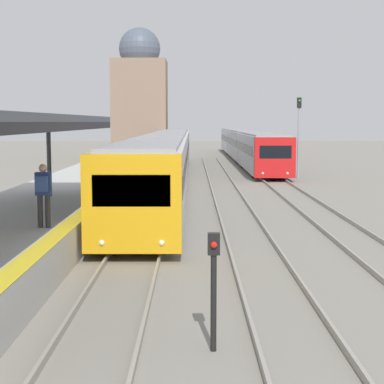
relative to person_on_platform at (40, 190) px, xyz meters
The scene contains 6 objects.
person_on_platform is the anchor object (origin of this frame).
train_near 23.58m from the person_on_platform, 84.51° to the left, with size 2.69×46.29×3.04m.
train_far 47.43m from the person_on_platform, 78.96° to the left, with size 2.60×46.07×2.93m.
signal_post_near 7.58m from the person_on_platform, 55.96° to the right, with size 0.20×0.21×1.98m.
signal_mast_far 28.83m from the person_on_platform, 67.49° to the left, with size 0.28×0.29×5.39m.
distant_domed_building 48.43m from the person_on_platform, 91.59° to the left, with size 5.35×5.35×13.06m.
Camera 1 is at (1.61, -6.02, 3.78)m, focal length 60.00 mm.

